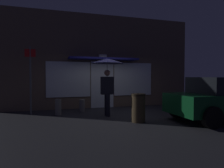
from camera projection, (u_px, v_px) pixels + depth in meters
ground_plane at (117, 116)px, 7.90m from camera, size 18.00×18.00×0.00m
building_facade at (101, 62)px, 10.05m from camera, size 9.24×1.00×4.40m
person_with_umbrella at (107, 70)px, 7.78m from camera, size 1.23×1.23×2.15m
street_sign_post at (30, 76)px, 8.10m from camera, size 0.40×0.07×2.64m
sidewalk_bollard at (82, 106)px, 8.75m from camera, size 0.23×0.23×0.52m
sidewalk_bollard_2 at (58, 107)px, 8.02m from camera, size 0.23×0.23×0.61m
trash_bin at (138, 108)px, 6.81m from camera, size 0.47×0.47×0.93m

